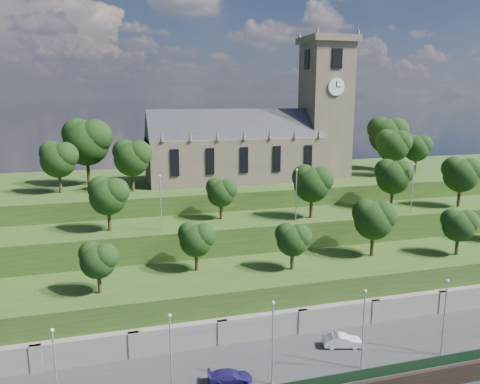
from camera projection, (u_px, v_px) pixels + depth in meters
name	position (u px, v px, depth m)	size (l,w,h in m)	color
promenade	(360.00, 357.00, 53.60)	(160.00, 12.00, 2.00)	#2D2D30
fence	(388.00, 370.00, 48.19)	(160.00, 0.10, 1.20)	black
retaining_wall	(336.00, 321.00, 58.93)	(160.00, 2.10, 5.00)	slate
embankment_lower	(316.00, 291.00, 64.31)	(160.00, 12.00, 8.00)	#274216
embankment_upper	(287.00, 252.00, 74.27)	(160.00, 10.00, 12.00)	#274216
hilltop	(249.00, 212.00, 93.77)	(160.00, 32.00, 15.00)	#274216
church	(260.00, 139.00, 87.18)	(38.60, 12.35, 27.60)	brown
trees_lower	(354.00, 226.00, 64.23)	(65.48, 8.62, 8.12)	#302412
trees_upper	(330.00, 181.00, 72.74)	(62.88, 7.95, 8.45)	#302412
trees_hilltop	(253.00, 143.00, 86.71)	(73.82, 16.60, 11.65)	#302412
lamp_posts_promenade	(363.00, 324.00, 48.54)	(60.36, 0.36, 8.93)	#B2B2B7
lamp_posts_upper	(296.00, 191.00, 69.33)	(40.36, 0.36, 7.89)	#B2B2B7
car_middle	(343.00, 341.00, 53.70)	(1.57, 4.49, 1.48)	silver
car_right	(230.00, 377.00, 46.99)	(1.83, 4.50, 1.31)	navy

